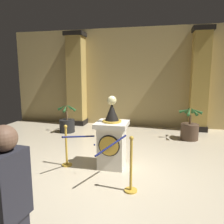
{
  "coord_description": "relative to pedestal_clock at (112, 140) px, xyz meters",
  "views": [
    {
      "loc": [
        1.07,
        -4.61,
        2.13
      ],
      "look_at": [
        0.0,
        0.14,
        1.29
      ],
      "focal_mm": 35.39,
      "sensor_mm": 36.0,
      "label": 1
    }
  ],
  "objects": [
    {
      "name": "back_wall",
      "position": [
        -0.0,
        4.42,
        1.33
      ],
      "size": [
        10.73,
        0.16,
        3.97
      ],
      "primitive_type": "cube",
      "color": "tan",
      "rests_on": "ground_plane"
    },
    {
      "name": "potted_palm_right",
      "position": [
        2.01,
        2.69,
        -0.31
      ],
      "size": [
        0.73,
        0.69,
        1.13
      ],
      "color": "#4C3828",
      "rests_on": "ground_plane"
    },
    {
      "name": "velvet_rope",
      "position": [
        -0.24,
        -0.58,
        0.14
      ],
      "size": [
        1.27,
        1.25,
        0.22
      ],
      "color": "#141947"
    },
    {
      "name": "pedestal_clock",
      "position": [
        0.0,
        0.0,
        0.0
      ],
      "size": [
        0.71,
        0.71,
        1.66
      ],
      "color": "silver",
      "rests_on": "ground_plane"
    },
    {
      "name": "column_left",
      "position": [
        -2.44,
        4.08,
        1.24
      ],
      "size": [
        0.79,
        0.79,
        3.81
      ],
      "color": "black",
      "rests_on": "ground_plane"
    },
    {
      "name": "column_right",
      "position": [
        2.44,
        4.08,
        1.24
      ],
      "size": [
        0.73,
        0.73,
        3.81
      ],
      "color": "black",
      "rests_on": "ground_plane"
    },
    {
      "name": "stanchion_far",
      "position": [
        0.58,
        -1.0,
        -0.28
      ],
      "size": [
        0.24,
        0.24,
        1.06
      ],
      "color": "gold",
      "rests_on": "ground_plane"
    },
    {
      "name": "stanchion_near",
      "position": [
        -1.05,
        -0.17,
        -0.31
      ],
      "size": [
        0.24,
        0.24,
        0.99
      ],
      "color": "gold",
      "rests_on": "ground_plane"
    },
    {
      "name": "potted_palm_left",
      "position": [
        -2.32,
        2.69,
        -0.35
      ],
      "size": [
        0.74,
        0.74,
        1.08
      ],
      "color": "black",
      "rests_on": "ground_plane"
    },
    {
      "name": "ground_plane",
      "position": [
        -0.0,
        -0.14,
        -0.65
      ],
      "size": [
        10.73,
        10.73,
        0.0
      ],
      "primitive_type": "plane",
      "color": "beige"
    },
    {
      "name": "bystander_guest",
      "position": [
        -0.21,
        -3.2,
        0.26
      ],
      "size": [
        0.26,
        0.38,
        1.71
      ],
      "color": "#26262D",
      "rests_on": "ground_plane"
    }
  ]
}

